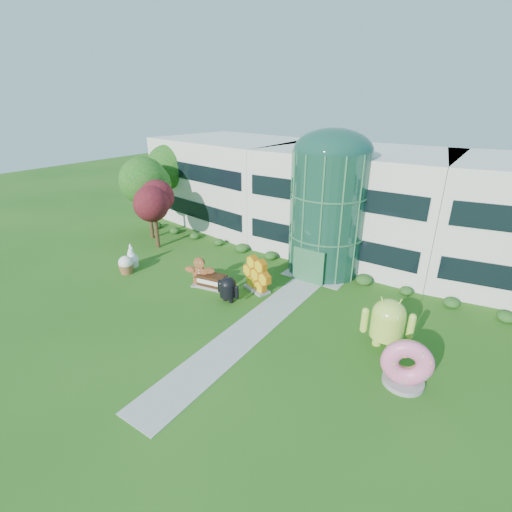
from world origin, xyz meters
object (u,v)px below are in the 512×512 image
Objects in this scene: android_green at (388,320)px; donut at (407,362)px; android_black at (228,287)px; gingerbread at (200,272)px.

android_green reaches higher than donut.
android_black is 0.85× the size of gingerbread.
android_black is 3.37m from gingerbread.
android_green is 10.87m from android_black.
gingerbread is at bearing 162.22° from android_green.
android_green is 1.31× the size of donut.
android_green is 14.10m from gingerbread.
gingerbread is (-3.29, 0.69, 0.09)m from android_black.
android_black is at bearing -35.64° from gingerbread.
donut is at bearing -31.84° from gingerbread.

